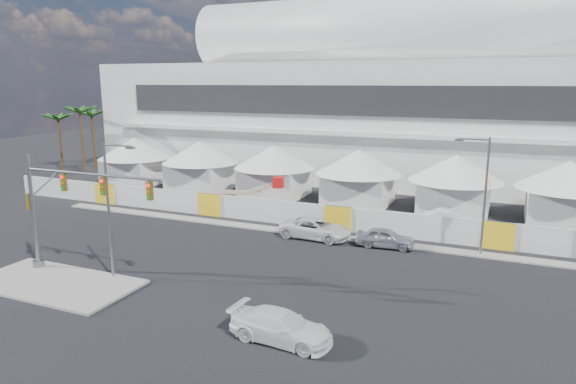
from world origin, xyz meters
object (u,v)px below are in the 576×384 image
at_px(pickup_curb, 316,229).
at_px(traffic_mast, 58,208).
at_px(sedan_silver, 385,238).
at_px(boom_lift, 235,203).
at_px(pickup_near, 281,327).
at_px(lot_car_a, 452,220).
at_px(streetlight_median, 111,201).
at_px(streetlight_curb, 483,188).

bearing_deg(pickup_curb, traffic_mast, 140.71).
bearing_deg(traffic_mast, sedan_silver, 37.08).
bearing_deg(pickup_curb, boom_lift, 68.91).
distance_m(pickup_near, lot_car_a, 23.04).
bearing_deg(pickup_curb, sedan_silver, -87.92).
bearing_deg(sedan_silver, pickup_near, 170.52).
height_order(pickup_curb, boom_lift, boom_lift).
bearing_deg(lot_car_a, streetlight_median, 137.13).
relative_size(pickup_near, boom_lift, 0.70).
height_order(sedan_silver, boom_lift, boom_lift).
bearing_deg(pickup_near, boom_lift, 37.40).
bearing_deg(streetlight_median, lot_car_a, 47.57).
xyz_separation_m(lot_car_a, streetlight_curb, (2.38, -6.05, 3.99)).
xyz_separation_m(streetlight_median, boom_lift, (-1.03, 16.74, -3.94)).
height_order(traffic_mast, streetlight_curb, streetlight_curb).
distance_m(streetlight_curb, boom_lift, 21.72).
height_order(sedan_silver, streetlight_median, streetlight_median).
bearing_deg(boom_lift, streetlight_median, -99.42).
relative_size(lot_car_a, streetlight_curb, 0.58).
xyz_separation_m(sedan_silver, pickup_curb, (-5.42, 0.07, 0.05)).
relative_size(lot_car_a, boom_lift, 0.67).
bearing_deg(boom_lift, sedan_silver, -28.93).
bearing_deg(pickup_curb, lot_car_a, -51.17).
bearing_deg(boom_lift, pickup_near, -68.81).
bearing_deg(lot_car_a, traffic_mast, 132.74).
distance_m(traffic_mast, streetlight_curb, 27.46).
bearing_deg(streetlight_curb, traffic_mast, -149.52).
height_order(pickup_near, lot_car_a, lot_car_a).
bearing_deg(lot_car_a, pickup_near, 166.32).
distance_m(pickup_curb, streetlight_curb, 12.41).
bearing_deg(streetlight_curb, boom_lift, 170.75).
xyz_separation_m(pickup_curb, streetlight_median, (-8.35, -12.57, 4.12)).
distance_m(traffic_mast, boom_lift, 17.86).
distance_m(pickup_curb, pickup_near, 16.17).
distance_m(sedan_silver, pickup_curb, 5.43).
height_order(pickup_curb, traffic_mast, traffic_mast).
xyz_separation_m(sedan_silver, traffic_mast, (-17.36, -13.12, 3.53)).
distance_m(lot_car_a, boom_lift, 18.90).
distance_m(pickup_near, streetlight_curb, 18.53).
bearing_deg(lot_car_a, streetlight_curb, -158.93).
relative_size(pickup_curb, lot_car_a, 1.16).
bearing_deg(lot_car_a, boom_lift, 97.50).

